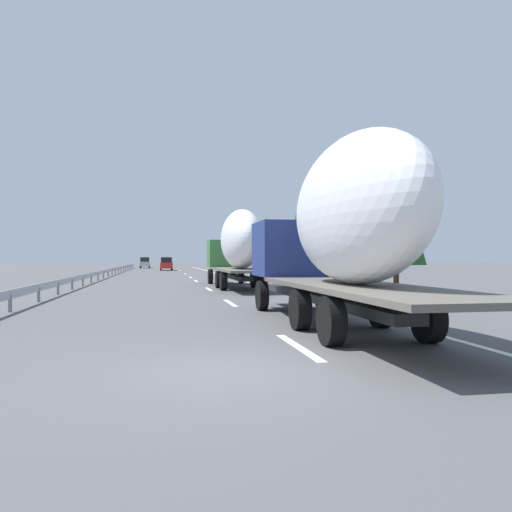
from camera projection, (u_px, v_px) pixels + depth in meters
The scene contains 21 objects.
ground_plane at pixel (171, 278), 47.45m from camera, with size 260.00×260.00×0.00m, color #4C4C4F.
lane_stripe_0 at pixel (298, 347), 10.44m from camera, with size 3.20×0.20×0.01m, color white.
lane_stripe_1 at pixel (230, 303), 20.64m from camera, with size 3.20×0.20×0.01m, color white.
lane_stripe_2 at pixel (209, 289), 29.74m from camera, with size 3.20×0.20×0.01m, color white.
lane_stripe_3 at pixel (196, 281), 40.65m from camera, with size 3.20×0.20×0.01m, color white.
lane_stripe_4 at pixel (191, 277), 47.76m from camera, with size 3.20×0.20×0.01m, color white.
lane_stripe_5 at pixel (185, 274), 58.38m from camera, with size 3.20×0.20×0.01m, color white.
lane_stripe_6 at pixel (180, 271), 73.69m from camera, with size 3.20×0.20×0.01m, color white.
lane_stripe_7 at pixel (178, 269), 82.80m from camera, with size 3.20×0.20×0.01m, color white.
lane_stripe_8 at pixel (178, 269), 80.98m from camera, with size 3.20×0.20×0.01m, color white.
edge_line_right at pixel (223, 275), 53.38m from camera, with size 110.00×0.20×0.01m, color white.
truck_lead at pixel (237, 246), 30.77m from camera, with size 14.29×2.55×4.65m.
truck_trailing at pixel (340, 226), 13.20m from camera, with size 13.60×2.55×4.79m.
car_silver_hatch at pixel (145, 263), 92.78m from camera, with size 4.72×1.81×1.98m.
car_red_compact at pixel (166, 264), 74.84m from camera, with size 4.74×1.81×1.95m.
road_sign at pixel (244, 256), 47.33m from camera, with size 0.10×0.90×2.93m.
tree_0 at pixel (241, 241), 78.81m from camera, with size 2.90×2.90×7.53m.
tree_1 at pixel (396, 212), 25.13m from camera, with size 2.90×2.90×6.75m.
tree_2 at pixel (265, 241), 68.23m from camera, with size 3.78×3.78×6.44m.
tree_3 at pixel (296, 237), 51.34m from camera, with size 3.12×3.12×6.44m.
guardrail_median at pixel (108, 271), 49.29m from camera, with size 94.00×0.10×0.76m.
Camera 1 is at (-8.11, 1.00, 1.83)m, focal length 35.59 mm.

